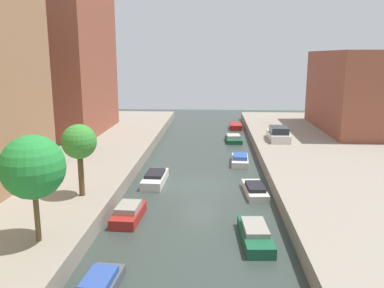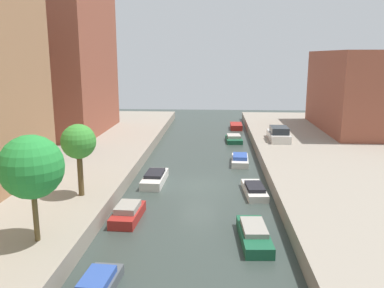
{
  "view_description": "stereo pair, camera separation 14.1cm",
  "coord_description": "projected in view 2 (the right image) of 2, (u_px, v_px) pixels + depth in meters",
  "views": [
    {
      "loc": [
        1.05,
        -27.78,
        9.18
      ],
      "look_at": [
        -0.88,
        6.18,
        1.72
      ],
      "focal_mm": 37.74,
      "sensor_mm": 36.0,
      "label": 1
    },
    {
      "loc": [
        1.19,
        -27.77,
        9.18
      ],
      "look_at": [
        -0.88,
        6.18,
        1.72
      ],
      "focal_mm": 37.74,
      "sensor_mm": 36.0,
      "label": 2
    }
  ],
  "objects": [
    {
      "name": "moored_boat_right_5",
      "position": [
        236.0,
        126.0,
        51.65
      ],
      "size": [
        1.48,
        3.21,
        0.67
      ],
      "color": "maroon",
      "rests_on": "ground_plane"
    },
    {
      "name": "low_block_right",
      "position": [
        368.0,
        91.0,
        44.78
      ],
      "size": [
        10.0,
        15.73,
        8.72
      ],
      "primitive_type": "cube",
      "color": "brown",
      "rests_on": "quay_right"
    },
    {
      "name": "moored_boat_left_2",
      "position": [
        128.0,
        213.0,
        23.0
      ],
      "size": [
        1.54,
        3.34,
        0.91
      ],
      "color": "maroon",
      "rests_on": "ground_plane"
    },
    {
      "name": "moored_boat_right_3",
      "position": [
        240.0,
        160.0,
        35.0
      ],
      "size": [
        1.58,
        3.69,
        0.81
      ],
      "color": "beige",
      "rests_on": "ground_plane"
    },
    {
      "name": "moored_boat_right_1",
      "position": [
        254.0,
        234.0,
        20.37
      ],
      "size": [
        1.6,
        4.16,
        0.8
      ],
      "color": "#195638",
      "rests_on": "ground_plane"
    },
    {
      "name": "street_tree_2",
      "position": [
        78.0,
        142.0,
        23.48
      ],
      "size": [
        2.04,
        2.04,
        4.32
      ],
      "color": "brown",
      "rests_on": "quay_left"
    },
    {
      "name": "apartment_tower_far",
      "position": [
        52.0,
        16.0,
        41.88
      ],
      "size": [
        10.0,
        13.7,
        24.48
      ],
      "primitive_type": "cube",
      "color": "brown",
      "rests_on": "quay_left"
    },
    {
      "name": "moored_boat_left_3",
      "position": [
        155.0,
        178.0,
        29.65
      ],
      "size": [
        1.57,
        4.12,
        0.83
      ],
      "color": "beige",
      "rests_on": "ground_plane"
    },
    {
      "name": "street_tree_1",
      "position": [
        31.0,
        167.0,
        17.52
      ],
      "size": [
        2.83,
        2.83,
        4.86
      ],
      "color": "brown",
      "rests_on": "quay_left"
    },
    {
      "name": "moored_boat_right_4",
      "position": [
        234.0,
        139.0,
        43.93
      ],
      "size": [
        1.81,
        3.36,
        0.75
      ],
      "color": "#195638",
      "rests_on": "ground_plane"
    },
    {
      "name": "moored_boat_left_1",
      "position": [
        97.0,
        286.0,
        15.84
      ],
      "size": [
        1.49,
        3.32,
        0.73
      ],
      "color": "#4C5156",
      "rests_on": "ground_plane"
    },
    {
      "name": "ground_plane",
      "position": [
        199.0,
        186.0,
        29.11
      ],
      "size": [
        84.0,
        84.0,
        0.0
      ],
      "primitive_type": "plane",
      "color": "#333D38"
    },
    {
      "name": "parked_car",
      "position": [
        279.0,
        134.0,
        39.84
      ],
      "size": [
        1.89,
        4.39,
        1.37
      ],
      "color": "beige",
      "rests_on": "quay_right"
    },
    {
      "name": "moored_boat_right_2",
      "position": [
        254.0,
        190.0,
        27.28
      ],
      "size": [
        1.58,
        3.92,
        0.7
      ],
      "color": "beige",
      "rests_on": "ground_plane"
    }
  ]
}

